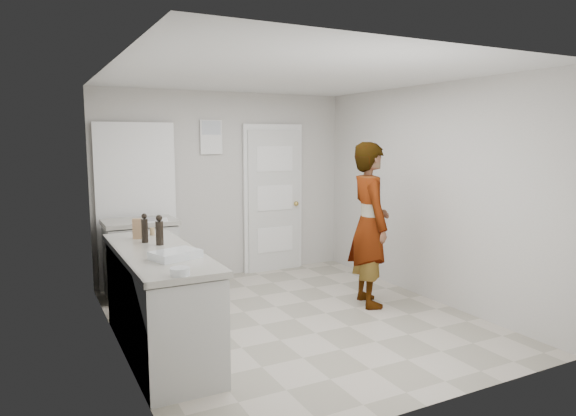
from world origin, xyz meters
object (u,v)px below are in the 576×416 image
spice_jar (152,231)px  oil_cruet_a (159,231)px  oil_cruet_b (145,229)px  cake_mix_box (139,229)px  baking_dish (176,255)px  person (370,224)px  egg_bowl (180,271)px

spice_jar → oil_cruet_a: bearing=-95.3°
spice_jar → oil_cruet_b: 0.38m
cake_mix_box → baking_dish: 0.98m
spice_jar → baking_dish: 1.11m
spice_jar → oil_cruet_b: (-0.14, -0.34, 0.09)m
spice_jar → baking_dish: size_ratio=0.17×
person → oil_cruet_b: 2.47m
cake_mix_box → baking_dish: cake_mix_box is taller
cake_mix_box → oil_cruet_b: (0.01, -0.21, 0.03)m
oil_cruet_a → cake_mix_box: bearing=105.5°
cake_mix_box → egg_bowl: size_ratio=1.40×
oil_cruet_b → baking_dish: 0.78m
spice_jar → cake_mix_box: bearing=-139.4°
person → baking_dish: person is taller
cake_mix_box → oil_cruet_a: 0.40m
baking_dish → egg_bowl: (-0.11, -0.51, -0.00)m
spice_jar → oil_cruet_a: (-0.05, -0.51, 0.09)m
spice_jar → baking_dish: bearing=-93.3°
oil_cruet_a → oil_cruet_b: bearing=118.9°
baking_dish → egg_bowl: 0.53m
person → egg_bowl: person is taller
spice_jar → oil_cruet_b: oil_cruet_b is taller
oil_cruet_b → egg_bowl: (-0.03, -1.28, -0.10)m
baking_dish → cake_mix_box: bearing=95.3°
person → baking_dish: bearing=120.7°
person → baking_dish: (-2.38, -0.64, 0.03)m
person → oil_cruet_a: person is taller
person → oil_cruet_a: size_ratio=6.67×
cake_mix_box → oil_cruet_a: (0.11, -0.38, 0.03)m
oil_cruet_b → person: bearing=-2.8°
oil_cruet_b → baking_dish: size_ratio=0.64×
oil_cruet_b → egg_bowl: size_ratio=1.95×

